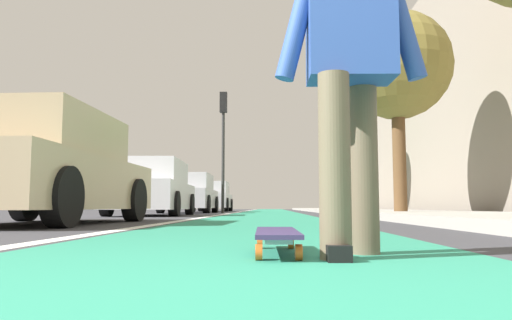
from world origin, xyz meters
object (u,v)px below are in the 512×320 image
Objects in this scene: parked_car_end at (213,197)px; street_tree_mid at (397,67)px; parked_car_far at (189,194)px; parked_car_near at (40,170)px; skater_person at (350,56)px; skateboard at (277,235)px; parked_car_mid at (152,189)px; street_tree_far at (346,129)px; traffic_light at (223,130)px.

street_tree_mid is at bearing -155.91° from parked_car_end.
parked_car_near is at bearing -179.87° from parked_car_far.
parked_car_far is (16.64, 3.54, -0.22)m from skater_person.
skateboard is 0.21× the size of parked_car_far.
parked_car_mid is 12.16m from parked_car_end.
skater_person is 11.45m from parked_car_mid.
street_tree_mid reaches higher than skater_person.
street_tree_mid is (5.18, -6.16, 2.87)m from parked_car_near.
street_tree_mid is (-7.17, -6.19, 2.88)m from parked_car_far.
parked_car_mid is 1.10× the size of parked_car_far.
skateboard is 0.19× the size of street_tree_far.
street_tree_far reaches higher than parked_car_end.
parked_car_far is at bearing 0.13° from parked_car_near.
parked_car_near is 0.88× the size of traffic_light.
parked_car_far is 9.90m from street_tree_mid.
street_tree_mid is at bearing -17.83° from skateboard.
traffic_light is 8.83m from street_tree_mid.
parked_car_near is 18.74m from parked_car_end.
parked_car_near is at bearing 37.42° from skateboard.
street_tree_mid is 1.12× the size of street_tree_far.
parked_car_far is at bearing 10.96° from skateboard.
skateboard is 0.19× the size of parked_car_mid.
traffic_light is (-6.24, -1.15, 2.51)m from parked_car_end.
parked_car_mid is (6.59, 0.06, -0.03)m from parked_car_near.
street_tree_far is (13.34, -6.16, 2.65)m from parked_car_near.
skateboard is at bearing -142.58° from parked_car_near.
parked_car_far reaches higher than skateboard.
street_tree_far is (6.75, -6.22, 2.68)m from parked_car_mid.
street_tree_far is at bearing -131.68° from parked_car_end.
parked_car_near is 14.93m from street_tree_far.
skateboard is 5.25m from parked_car_near.
parked_car_near is 8.54m from street_tree_mid.
street_tree_far is at bearing -8.55° from skater_person.
traffic_light is (5.92, -1.30, 2.54)m from parked_car_mid.
skateboard is 16.80m from parked_car_far.
street_tree_mid is at bearing -15.64° from skater_person.
parked_car_far is at bearing 12.01° from skater_person.
skater_person is 17.01m from parked_car_far.
parked_car_near is at bearing 179.71° from parked_car_end.
traffic_light is 1.07× the size of street_tree_far.
traffic_light is (0.15, -1.27, 2.52)m from parked_car_far.
skater_person is at bearing -171.56° from parked_car_end.
street_tree_far reaches higher than skater_person.
parked_car_far is at bearing 99.10° from street_tree_far.
parked_car_near reaches higher than skateboard.
parked_car_near is 1.03× the size of parked_car_far.
parked_car_far is 6.39m from parked_car_end.
street_tree_mid reaches higher than parked_car_end.
traffic_light is at bearing -5.68° from parked_car_near.
traffic_light is (16.79, 2.27, 2.30)m from skater_person.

